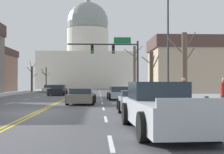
{
  "coord_description": "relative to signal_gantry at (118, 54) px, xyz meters",
  "views": [
    {
      "loc": [
        3.17,
        -16.28,
        1.52
      ],
      "look_at": [
        5.2,
        27.71,
        2.44
      ],
      "focal_mm": 48.81,
      "sensor_mm": 36.0,
      "label": 1
    }
  ],
  "objects": [
    {
      "name": "ground",
      "position": [
        -5.35,
        -17.42,
        -4.75
      ],
      "size": [
        20.0,
        180.0,
        0.2
      ],
      "color": "#48484E"
    },
    {
      "name": "sedan_near_02",
      "position": [
        -0.1,
        -16.93,
        -4.23
      ],
      "size": [
        2.13,
        4.28,
        1.12
      ],
      "color": "#9EA3A8",
      "rests_on": "ground"
    },
    {
      "name": "pedestrian_00",
      "position": [
        3.45,
        -20.39,
        -3.72
      ],
      "size": [
        0.35,
        0.34,
        1.63
      ],
      "color": "#4C4238",
      "rests_on": "ground"
    },
    {
      "name": "bare_tree_02",
      "position": [
        2.67,
        -6.33,
        -2.37
      ],
      "size": [
        1.62,
        2.47,
        4.28
      ],
      "color": "#4C3D2D",
      "rests_on": "ground"
    },
    {
      "name": "street_lamp_right",
      "position": [
        2.54,
        -12.13,
        0.36
      ],
      "size": [
        2.43,
        0.24,
        8.46
      ],
      "color": "#333338",
      "rests_on": "ground"
    },
    {
      "name": "bare_tree_01",
      "position": [
        -13.37,
        18.28,
        -2.34
      ],
      "size": [
        1.82,
        2.53,
        5.14
      ],
      "color": "#4C3D2D",
      "rests_on": "ground"
    },
    {
      "name": "pedestrian_01",
      "position": [
        2.94,
        -15.68,
        -3.68
      ],
      "size": [
        0.35,
        0.34,
        1.71
      ],
      "color": "#4C4238",
      "rests_on": "ground"
    },
    {
      "name": "sedan_oncoming_01",
      "position": [
        -10.63,
        19.59,
        -4.19
      ],
      "size": [
        2.01,
        4.34,
        1.24
      ],
      "color": "silver",
      "rests_on": "ground"
    },
    {
      "name": "sedan_near_00",
      "position": [
        -0.26,
        -5.04,
        -4.2
      ],
      "size": [
        2.06,
        4.43,
        1.21
      ],
      "color": "#9EA3A8",
      "rests_on": "ground"
    },
    {
      "name": "sedan_near_01",
      "position": [
        -3.39,
        -11.04,
        -4.21
      ],
      "size": [
        2.11,
        4.58,
        1.15
      ],
      "color": "#6B6056",
      "rests_on": "ground"
    },
    {
      "name": "signal_gantry",
      "position": [
        0.0,
        0.0,
        0.0
      ],
      "size": [
        7.91,
        0.41,
        6.52
      ],
      "color": "#28282D",
      "rests_on": "ground"
    },
    {
      "name": "bare_tree_00",
      "position": [
        2.7,
        6.81,
        -1.35
      ],
      "size": [
        2.67,
        1.94,
        6.5
      ],
      "color": "brown",
      "rests_on": "ground"
    },
    {
      "name": "bare_tree_03",
      "position": [
        -13.23,
        31.42,
        -2.08
      ],
      "size": [
        1.78,
        2.01,
        4.78
      ],
      "color": "#423328",
      "rests_on": "ground"
    },
    {
      "name": "pickup_truck_near_03",
      "position": [
        -0.13,
        -24.0,
        -4.06
      ],
      "size": [
        2.34,
        5.83,
        1.57
      ],
      "color": "#ADB2B7",
      "rests_on": "ground"
    },
    {
      "name": "capitol_building",
      "position": [
        -5.35,
        61.05,
        5.29
      ],
      "size": [
        28.65,
        18.76,
        29.24
      ],
      "color": "beige",
      "rests_on": "ground"
    },
    {
      "name": "bicycle_parked",
      "position": [
        2.47,
        -20.62,
        -4.28
      ],
      "size": [
        0.12,
        1.77,
        0.85
      ],
      "color": "black",
      "rests_on": "ground"
    },
    {
      "name": "bare_tree_04",
      "position": [
        3.47,
        -14.07,
        -2.16
      ],
      "size": [
        1.86,
        1.18,
        4.8
      ],
      "color": "brown",
      "rests_on": "ground"
    },
    {
      "name": "flank_building_03",
      "position": [
        13.23,
        14.17,
        -0.38
      ],
      "size": [
        14.01,
        9.35,
        8.65
      ],
      "color": "tan",
      "rests_on": "ground"
    },
    {
      "name": "sedan_oncoming_00",
      "position": [
        -7.34,
        5.75,
        -4.16
      ],
      "size": [
        2.22,
        4.47,
        1.33
      ],
      "color": "black",
      "rests_on": "ground"
    }
  ]
}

